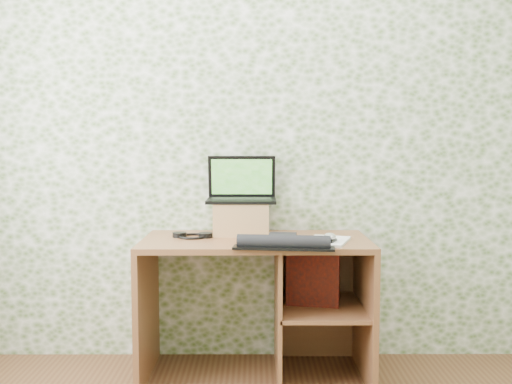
{
  "coord_description": "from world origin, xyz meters",
  "views": [
    {
      "loc": [
        -0.01,
        -1.55,
        1.26
      ],
      "look_at": [
        0.0,
        1.39,
        1.0
      ],
      "focal_mm": 40.0,
      "sensor_mm": 36.0,
      "label": 1
    }
  ],
  "objects_px": {
    "keyboard": "(283,242)",
    "desk": "(270,287)",
    "notepad": "(327,241)",
    "riser": "(241,218)",
    "laptop": "(242,191)"
  },
  "relations": [
    {
      "from": "laptop",
      "to": "notepad",
      "type": "bearing_deg",
      "value": -32.84
    },
    {
      "from": "riser",
      "to": "laptop",
      "type": "height_order",
      "value": "laptop"
    },
    {
      "from": "desk",
      "to": "laptop",
      "type": "bearing_deg",
      "value": 135.15
    },
    {
      "from": "keyboard",
      "to": "desk",
      "type": "bearing_deg",
      "value": 108.49
    },
    {
      "from": "laptop",
      "to": "notepad",
      "type": "height_order",
      "value": "laptop"
    },
    {
      "from": "desk",
      "to": "notepad",
      "type": "xyz_separation_m",
      "value": [
        0.29,
        -0.13,
        0.28
      ]
    },
    {
      "from": "keyboard",
      "to": "notepad",
      "type": "relative_size",
      "value": 1.77
    },
    {
      "from": "notepad",
      "to": "keyboard",
      "type": "bearing_deg",
      "value": -133.15
    },
    {
      "from": "riser",
      "to": "notepad",
      "type": "relative_size",
      "value": 1.08
    },
    {
      "from": "laptop",
      "to": "notepad",
      "type": "relative_size",
      "value": 1.37
    },
    {
      "from": "desk",
      "to": "riser",
      "type": "relative_size",
      "value": 4.0
    },
    {
      "from": "keyboard",
      "to": "riser",
      "type": "bearing_deg",
      "value": 126.01
    },
    {
      "from": "riser",
      "to": "keyboard",
      "type": "distance_m",
      "value": 0.44
    },
    {
      "from": "desk",
      "to": "riser",
      "type": "xyz_separation_m",
      "value": [
        -0.16,
        0.12,
        0.36
      ]
    },
    {
      "from": "laptop",
      "to": "notepad",
      "type": "distance_m",
      "value": 0.58
    }
  ]
}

